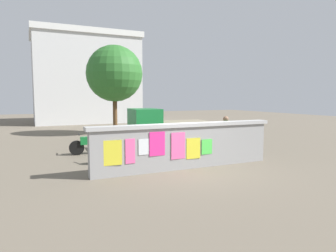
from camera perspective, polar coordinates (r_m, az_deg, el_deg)
name	(u,v)px	position (r m, az deg, el deg)	size (l,w,h in m)	color
ground	(120,138)	(17.54, -9.06, -2.34)	(60.00, 60.00, 0.00)	#6B6051
poster_wall	(186,145)	(10.04, 3.40, -3.61)	(6.55, 0.42, 1.51)	#959595
auto_rickshaw_truck	(166,129)	(13.74, -0.44, -0.63)	(3.67, 1.68, 1.85)	black
motorcycle	(94,143)	(12.92, -13.79, -3.13)	(1.90, 0.56, 0.87)	black
bicycle_near	(115,152)	(11.23, -10.01, -4.85)	(1.65, 0.60, 0.95)	black
person_walking	(226,132)	(12.13, 10.79, -1.13)	(0.46, 0.46, 1.62)	#3F994C
tree_roadside	(114,74)	(19.61, -10.06, 9.68)	(3.54, 3.54, 5.61)	brown
building_background	(86,78)	(30.04, -15.25, 8.69)	(9.50, 6.47, 8.27)	silver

